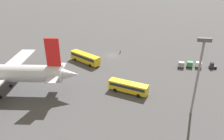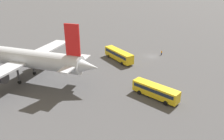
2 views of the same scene
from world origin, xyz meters
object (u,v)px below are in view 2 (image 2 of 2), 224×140
at_px(shuttle_bus_near, 119,54).
at_px(worker_person, 162,53).
at_px(airplane, 20,58).
at_px(shuttle_bus_far, 155,90).

height_order(shuttle_bus_near, worker_person, shuttle_bus_near).
xyz_separation_m(airplane, shuttle_bus_far, (-35.07, -5.43, -4.15)).
xyz_separation_m(shuttle_bus_far, worker_person, (5.73, -29.69, -0.96)).
xyz_separation_m(shuttle_bus_near, shuttle_bus_far, (-17.27, 18.44, -0.19)).
bearing_deg(airplane, shuttle_bus_far, -177.61).
height_order(airplane, worker_person, airplane).
distance_m(shuttle_bus_far, worker_person, 30.25).
relative_size(airplane, shuttle_bus_far, 3.94).
height_order(shuttle_bus_near, shuttle_bus_far, shuttle_bus_near).
bearing_deg(airplane, shuttle_bus_near, -133.12).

